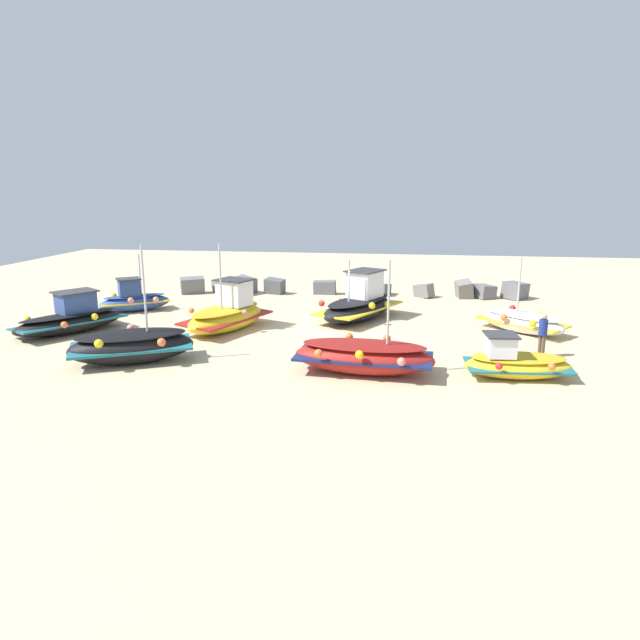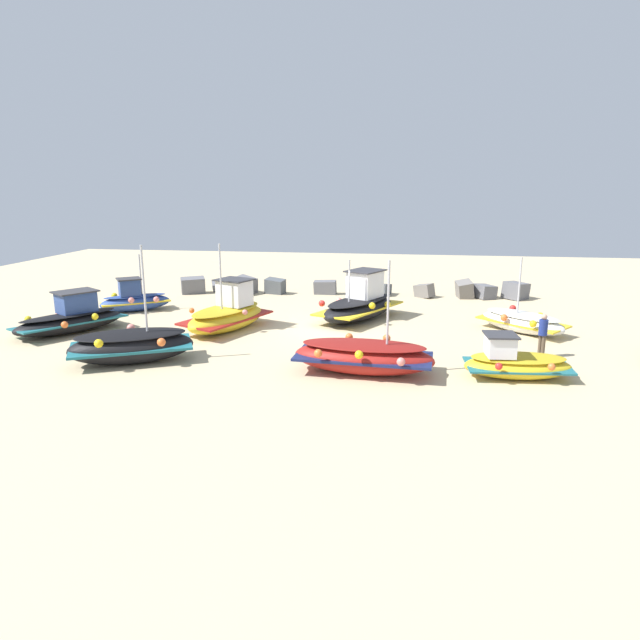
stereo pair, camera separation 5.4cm
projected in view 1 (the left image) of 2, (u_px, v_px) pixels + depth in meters
ground_plane at (334, 328)px, 25.26m from camera, size 58.48×58.48×0.00m
fishing_boat_0 at (227, 314)px, 24.86m from camera, size 3.53×4.97×3.91m
fishing_boat_1 at (522, 321)px, 24.55m from camera, size 3.93×3.81×3.31m
fishing_boat_2 at (360, 304)px, 26.83m from camera, size 4.27×5.52×3.01m
fishing_boat_3 at (364, 356)px, 19.06m from camera, size 4.96×2.50×3.92m
fishing_boat_4 at (134, 300)px, 28.62m from camera, size 3.60×3.08×2.96m
fishing_boat_5 at (516, 363)px, 18.63m from camera, size 3.65×1.88×1.54m
fishing_boat_6 at (132, 346)px, 20.16m from camera, size 4.69×3.48×4.32m
fishing_boat_8 at (70, 319)px, 24.38m from camera, size 4.31×5.00×1.89m
person_walking at (543, 332)px, 20.75m from camera, size 0.32×0.32×1.67m
breakwater_rocks at (347, 288)px, 32.90m from camera, size 20.49×2.74×1.28m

